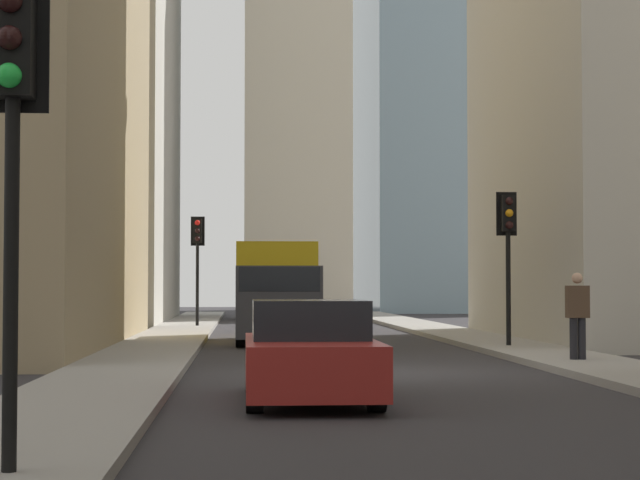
{
  "coord_description": "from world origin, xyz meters",
  "views": [
    {
      "loc": [
        -21.35,
        2.33,
        1.61
      ],
      "look_at": [
        19.89,
        -0.44,
        3.29
      ],
      "focal_mm": 64.18,
      "sensor_mm": 36.0,
      "label": 1
    }
  ],
  "objects_px": {
    "delivery_truck": "(276,292)",
    "traffic_light_midblock": "(508,232)",
    "traffic_light_foreground": "(13,105)",
    "pedestrian": "(577,312)",
    "traffic_light_far_junction": "(198,245)",
    "sedan_red": "(309,354)"
  },
  "relations": [
    {
      "from": "traffic_light_foreground",
      "to": "pedestrian",
      "type": "relative_size",
      "value": 2.29
    },
    {
      "from": "delivery_truck",
      "to": "sedan_red",
      "type": "height_order",
      "value": "delivery_truck"
    },
    {
      "from": "traffic_light_midblock",
      "to": "pedestrian",
      "type": "relative_size",
      "value": 2.2
    },
    {
      "from": "delivery_truck",
      "to": "pedestrian",
      "type": "distance_m",
      "value": 11.51
    },
    {
      "from": "delivery_truck",
      "to": "traffic_light_midblock",
      "type": "bearing_deg",
      "value": -127.72
    },
    {
      "from": "sedan_red",
      "to": "traffic_light_far_junction",
      "type": "xyz_separation_m",
      "value": [
        27.02,
        2.65,
        2.49
      ]
    },
    {
      "from": "sedan_red",
      "to": "traffic_light_far_junction",
      "type": "relative_size",
      "value": 1.05
    },
    {
      "from": "sedan_red",
      "to": "traffic_light_far_junction",
      "type": "bearing_deg",
      "value": 5.6
    },
    {
      "from": "delivery_truck",
      "to": "pedestrian",
      "type": "relative_size",
      "value": 3.7
    },
    {
      "from": "delivery_truck",
      "to": "traffic_light_midblock",
      "type": "distance_m",
      "value": 7.35
    },
    {
      "from": "delivery_truck",
      "to": "traffic_light_far_junction",
      "type": "bearing_deg",
      "value": 14.21
    },
    {
      "from": "traffic_light_midblock",
      "to": "pedestrian",
      "type": "xyz_separation_m",
      "value": [
        -5.54,
        -0.11,
        -1.87
      ]
    },
    {
      "from": "traffic_light_midblock",
      "to": "traffic_light_far_junction",
      "type": "bearing_deg",
      "value": 29.3
    },
    {
      "from": "traffic_light_midblock",
      "to": "pedestrian",
      "type": "bearing_deg",
      "value": -178.87
    },
    {
      "from": "delivery_truck",
      "to": "traffic_light_far_junction",
      "type": "distance_m",
      "value": 10.91
    },
    {
      "from": "traffic_light_midblock",
      "to": "sedan_red",
      "type": "bearing_deg",
      "value": 154.95
    },
    {
      "from": "traffic_light_midblock",
      "to": "delivery_truck",
      "type": "bearing_deg",
      "value": 52.28
    },
    {
      "from": "traffic_light_far_junction",
      "to": "traffic_light_foreground",
      "type": "bearing_deg",
      "value": 179.77
    },
    {
      "from": "sedan_red",
      "to": "traffic_light_midblock",
      "type": "xyz_separation_m",
      "value": [
        12.17,
        -5.69,
        2.3
      ]
    },
    {
      "from": "delivery_truck",
      "to": "traffic_light_midblock",
      "type": "xyz_separation_m",
      "value": [
        -4.4,
        -5.69,
        1.5
      ]
    },
    {
      "from": "sedan_red",
      "to": "traffic_light_far_junction",
      "type": "distance_m",
      "value": 27.26
    },
    {
      "from": "delivery_truck",
      "to": "traffic_light_far_junction",
      "type": "relative_size",
      "value": 1.58
    }
  ]
}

